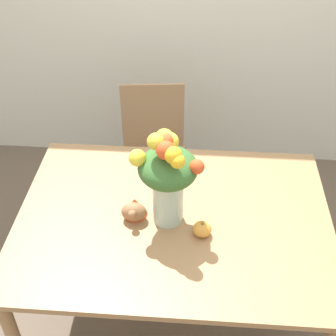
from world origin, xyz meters
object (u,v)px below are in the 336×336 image
(flower_vase, at_px, (168,175))
(turkey_figurine, at_px, (134,209))
(dining_chair_near_window, at_px, (154,154))
(pumpkin, at_px, (202,229))

(flower_vase, relative_size, turkey_figurine, 3.08)
(turkey_figurine, distance_m, dining_chair_near_window, 0.94)
(pumpkin, bearing_deg, turkey_figurine, 163.73)
(turkey_figurine, bearing_deg, dining_chair_near_window, 90.33)
(pumpkin, xyz_separation_m, dining_chair_near_window, (-0.32, 0.96, -0.34))
(pumpkin, bearing_deg, flower_vase, 151.28)
(turkey_figurine, xyz_separation_m, dining_chair_near_window, (-0.01, 0.87, -0.35))
(flower_vase, height_order, turkey_figurine, flower_vase)
(turkey_figurine, bearing_deg, flower_vase, -1.44)
(flower_vase, xyz_separation_m, dining_chair_near_window, (-0.16, 0.87, -0.57))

